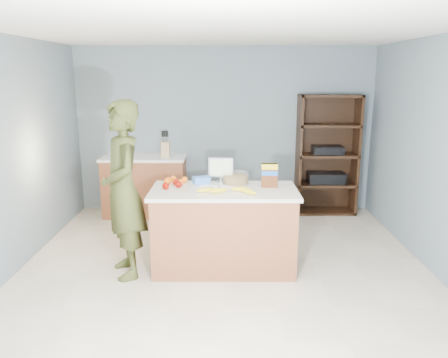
{
  "coord_description": "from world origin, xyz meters",
  "views": [
    {
      "loc": [
        0.02,
        -4.19,
        2.1
      ],
      "look_at": [
        0.0,
        0.35,
        1.0
      ],
      "focal_mm": 35.0,
      "sensor_mm": 36.0,
      "label": 1
    }
  ],
  "objects_px": {
    "shelving_unit": "(326,157)",
    "person": "(123,190)",
    "tv": "(221,168)",
    "cereal_box": "(269,174)",
    "counter_peninsula": "(224,232)"
  },
  "relations": [
    {
      "from": "shelving_unit",
      "to": "person",
      "type": "relative_size",
      "value": 0.97
    },
    {
      "from": "shelving_unit",
      "to": "tv",
      "type": "bearing_deg",
      "value": -132.39
    },
    {
      "from": "counter_peninsula",
      "to": "cereal_box",
      "type": "xyz_separation_m",
      "value": [
        0.49,
        0.09,
        0.64
      ]
    },
    {
      "from": "shelving_unit",
      "to": "person",
      "type": "xyz_separation_m",
      "value": [
        -2.59,
        -2.19,
        0.06
      ]
    },
    {
      "from": "counter_peninsula",
      "to": "tv",
      "type": "bearing_deg",
      "value": 96.64
    },
    {
      "from": "tv",
      "to": "cereal_box",
      "type": "bearing_deg",
      "value": -22.95
    },
    {
      "from": "person",
      "to": "tv",
      "type": "bearing_deg",
      "value": 90.77
    },
    {
      "from": "person",
      "to": "cereal_box",
      "type": "distance_m",
      "value": 1.55
    },
    {
      "from": "shelving_unit",
      "to": "person",
      "type": "bearing_deg",
      "value": -139.72
    },
    {
      "from": "cereal_box",
      "to": "person",
      "type": "bearing_deg",
      "value": -171.31
    },
    {
      "from": "counter_peninsula",
      "to": "cereal_box",
      "type": "relative_size",
      "value": 6.01
    },
    {
      "from": "tv",
      "to": "person",
      "type": "bearing_deg",
      "value": -155.53
    },
    {
      "from": "person",
      "to": "counter_peninsula",
      "type": "bearing_deg",
      "value": 74.24
    },
    {
      "from": "shelving_unit",
      "to": "person",
      "type": "distance_m",
      "value": 3.39
    },
    {
      "from": "shelving_unit",
      "to": "tv",
      "type": "relative_size",
      "value": 6.38
    }
  ]
}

